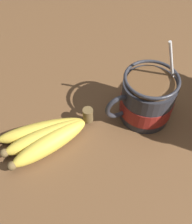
# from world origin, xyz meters

# --- Properties ---
(table) EXTENTS (1.22, 1.22, 0.04)m
(table) POSITION_xyz_m (0.00, 0.00, 0.02)
(table) COLOR brown
(table) RESTS_ON ground
(coffee_mug) EXTENTS (0.16, 0.10, 0.17)m
(coffee_mug) POSITION_xyz_m (-0.05, 0.02, 0.09)
(coffee_mug) COLOR #28282D
(coffee_mug) RESTS_ON table
(banana_bunch) EXTENTS (0.19, 0.10, 0.04)m
(banana_bunch) POSITION_xyz_m (0.15, 0.01, 0.06)
(banana_bunch) COLOR brown
(banana_bunch) RESTS_ON table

